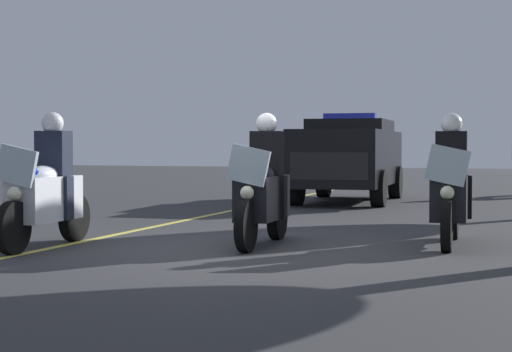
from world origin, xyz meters
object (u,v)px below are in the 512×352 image
at_px(police_motorcycle_lead_left, 46,192).
at_px(police_motorcycle_trailing, 450,191).
at_px(police_motorcycle_lead_right, 263,191).
at_px(police_suv, 349,156).

relative_size(police_motorcycle_lead_left, police_motorcycle_trailing, 1.00).
height_order(police_motorcycle_lead_right, police_suv, police_suv).
xyz_separation_m(police_motorcycle_lead_left, police_motorcycle_trailing, (-1.89, 4.82, 0.00)).
distance_m(police_motorcycle_lead_left, police_motorcycle_trailing, 5.18).
bearing_deg(police_suv, police_motorcycle_lead_left, -9.78).
bearing_deg(police_suv, police_motorcycle_lead_right, 5.37).
xyz_separation_m(police_motorcycle_lead_left, police_motorcycle_lead_right, (-1.10, 2.53, 0.00)).
relative_size(police_motorcycle_lead_left, police_suv, 0.43).
bearing_deg(police_suv, police_motorcycle_trailing, 21.29).
distance_m(police_motorcycle_lead_left, police_suv, 10.04).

